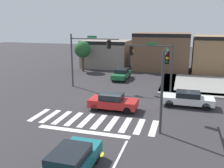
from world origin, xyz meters
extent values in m
plane|color=#302D30|center=(0.00, 0.00, 0.00)|extent=(120.00, 120.00, 0.00)
cube|color=silver|center=(-4.72, -4.50, 0.00)|extent=(0.46, 2.90, 0.01)
cube|color=silver|center=(-3.67, -4.50, 0.00)|extent=(0.46, 2.90, 0.01)
cube|color=silver|center=(-2.62, -4.50, 0.00)|extent=(0.46, 2.90, 0.01)
cube|color=silver|center=(-1.57, -4.50, 0.00)|extent=(0.46, 2.90, 0.01)
cube|color=silver|center=(-0.52, -4.50, 0.00)|extent=(0.46, 2.90, 0.01)
cube|color=silver|center=(0.52, -4.50, 0.00)|extent=(0.46, 2.90, 0.01)
cube|color=silver|center=(1.57, -4.50, 0.00)|extent=(0.46, 2.90, 0.01)
cube|color=silver|center=(2.62, -4.50, 0.00)|extent=(0.46, 2.90, 0.01)
cube|color=silver|center=(3.67, -4.50, 0.00)|extent=(0.46, 2.90, 0.01)
cube|color=silver|center=(4.72, -4.50, 0.00)|extent=(0.46, 2.90, 0.01)
cube|color=white|center=(0.00, -6.50, 0.00)|extent=(6.80, 0.50, 0.01)
cube|color=white|center=(0.00, -9.50, 0.00)|extent=(0.16, 2.00, 0.01)
cylinder|color=yellow|center=(1.93, -9.13, 0.00)|extent=(0.95, 0.95, 0.01)
cylinder|color=white|center=(1.71, -9.13, 0.01)|extent=(0.15, 0.15, 0.00)
cylinder|color=white|center=(2.14, -9.13, 0.01)|extent=(0.15, 0.15, 0.00)
cube|color=white|center=(1.93, -9.13, 0.01)|extent=(0.43, 0.04, 0.00)
cube|color=gray|center=(9.00, 5.20, 0.07)|extent=(10.00, 1.60, 0.15)
cube|color=gray|center=(4.80, 10.00, 0.07)|extent=(1.60, 10.00, 0.15)
cube|color=gray|center=(9.00, 10.00, 0.07)|extent=(10.00, 10.00, 0.15)
cube|color=gray|center=(-6.24, 18.99, 2.23)|extent=(7.52, 5.99, 4.47)
cube|color=black|center=(-6.24, 16.20, 4.22)|extent=(7.52, 0.50, 0.50)
cube|color=brown|center=(2.98, 18.90, 2.90)|extent=(8.53, 5.80, 5.79)
cube|color=black|center=(2.98, 16.20, 5.54)|extent=(8.53, 0.50, 0.50)
cube|color=#93704C|center=(11.75, 19.20, 2.74)|extent=(8.06, 6.40, 5.47)
cylinder|color=#383A3D|center=(5.21, -5.23, 2.83)|extent=(0.18, 0.18, 5.66)
cylinder|color=#383A3D|center=(5.21, -3.02, 5.29)|extent=(0.12, 4.42, 0.12)
cube|color=black|center=(5.21, -1.52, 4.72)|extent=(0.32, 0.32, 0.95)
sphere|color=#470A0A|center=(5.21, -1.69, 5.01)|extent=(0.22, 0.22, 0.22)
sphere|color=orange|center=(5.21, -1.69, 4.72)|extent=(0.22, 0.22, 0.22)
sphere|color=#0C3814|center=(5.21, -1.69, 4.42)|extent=(0.22, 0.22, 0.22)
cube|color=#197233|center=(5.21, -3.24, 5.51)|extent=(0.03, 1.10, 0.24)
cylinder|color=#383A3D|center=(-6.08, 5.03, 3.08)|extent=(0.18, 0.18, 6.17)
cylinder|color=#383A3D|center=(-3.25, 5.03, 5.64)|extent=(5.67, 0.12, 0.12)
cube|color=black|center=(-1.54, 5.03, 5.06)|extent=(0.32, 0.32, 0.95)
sphere|color=#470A0A|center=(-1.71, 5.03, 5.36)|extent=(0.22, 0.22, 0.22)
sphere|color=orange|center=(-1.71, 5.03, 5.06)|extent=(0.22, 0.22, 0.22)
sphere|color=#0C3814|center=(-1.71, 5.03, 4.77)|extent=(0.22, 0.22, 0.22)
cube|color=#197233|center=(-3.53, 5.03, 5.86)|extent=(1.10, 0.03, 0.24)
cylinder|color=#383A3D|center=(5.31, 5.14, 2.70)|extent=(0.18, 0.18, 5.40)
cylinder|color=#383A3D|center=(2.82, 5.14, 5.01)|extent=(4.97, 0.12, 0.12)
cube|color=black|center=(0.93, 5.14, 4.43)|extent=(0.32, 0.32, 0.95)
sphere|color=#470A0A|center=(1.10, 5.14, 4.73)|extent=(0.22, 0.22, 0.22)
sphere|color=orange|center=(1.10, 5.14, 4.43)|extent=(0.22, 0.22, 0.22)
sphere|color=#0C3814|center=(1.10, 5.14, 4.14)|extent=(0.22, 0.22, 0.22)
cube|color=#197233|center=(3.07, 5.14, 5.23)|extent=(1.10, 0.03, 0.24)
cube|color=#196B70|center=(1.45, -11.48, 0.64)|extent=(1.82, 4.57, 0.68)
cube|color=black|center=(1.45, -11.56, 1.21)|extent=(1.61, 2.22, 0.45)
cylinder|color=black|center=(0.65, -9.93, 0.33)|extent=(0.22, 0.66, 0.66)
cylinder|color=black|center=(2.26, -9.93, 0.33)|extent=(0.22, 0.66, 0.66)
cube|color=white|center=(7.04, 1.18, 0.61)|extent=(4.53, 1.74, 0.59)
cube|color=black|center=(7.04, 1.18, 1.14)|extent=(2.08, 1.53, 0.47)
cylinder|color=black|center=(8.58, 1.94, 0.35)|extent=(0.70, 0.22, 0.70)
cylinder|color=black|center=(8.58, 0.42, 0.35)|extent=(0.70, 0.22, 0.70)
cylinder|color=black|center=(5.50, 1.94, 0.35)|extent=(0.70, 0.22, 0.70)
cylinder|color=black|center=(5.50, 0.42, 0.35)|extent=(0.70, 0.22, 0.70)
cube|color=red|center=(0.83, -1.59, 0.62)|extent=(4.18, 1.82, 0.65)
cube|color=black|center=(0.67, -1.59, 1.20)|extent=(1.92, 1.60, 0.51)
cylinder|color=black|center=(-0.59, -2.39, 0.32)|extent=(0.64, 0.22, 0.64)
cylinder|color=black|center=(-0.59, -0.78, 0.32)|extent=(0.64, 0.22, 0.64)
cylinder|color=black|center=(2.25, -2.39, 0.32)|extent=(0.64, 0.22, 0.64)
cylinder|color=black|center=(2.25, -0.78, 0.32)|extent=(0.64, 0.22, 0.64)
cube|color=#1E6638|center=(-1.41, 10.24, 0.59)|extent=(1.75, 4.35, 0.59)
cube|color=black|center=(-1.41, 10.52, 1.13)|extent=(1.54, 2.22, 0.49)
cylinder|color=black|center=(-0.65, 8.76, 0.34)|extent=(0.22, 0.67, 0.67)
cylinder|color=black|center=(-2.18, 8.76, 0.34)|extent=(0.22, 0.67, 0.67)
cylinder|color=black|center=(-0.65, 11.71, 0.34)|extent=(0.22, 0.67, 0.67)
cylinder|color=black|center=(-2.18, 11.71, 0.34)|extent=(0.22, 0.67, 0.67)
cylinder|color=#4C3823|center=(-8.50, 14.00, 1.40)|extent=(0.36, 0.36, 2.80)
sphere|color=#235628|center=(-8.50, 14.00, 3.40)|extent=(2.53, 2.53, 2.53)
camera|label=1|loc=(6.46, -21.36, 7.43)|focal=39.90mm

